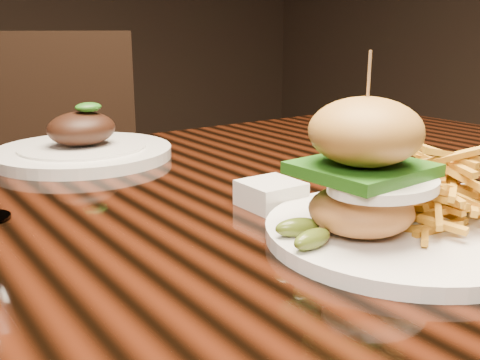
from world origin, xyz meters
TOP-DOWN VIEW (x-y plane):
  - dining_table at (0.00, 0.00)m, footprint 1.60×0.90m
  - burger_plate at (0.10, -0.23)m, footprint 0.28×0.28m
  - side_saucer at (0.25, -0.22)m, footprint 0.17×0.17m
  - ramekin at (0.06, -0.07)m, footprint 0.07×0.07m
  - far_dish at (-0.04, 0.31)m, footprint 0.29×0.29m
  - chair_far at (0.09, 0.89)m, footprint 0.56×0.56m

SIDE VIEW (x-z plane):
  - chair_far at x=0.09m, z-range 0.06..1.01m
  - dining_table at x=0.00m, z-range 0.30..1.05m
  - side_saucer at x=0.25m, z-range 0.74..0.77m
  - ramekin at x=0.06m, z-range 0.75..0.78m
  - far_dish at x=-0.04m, z-range 0.72..0.81m
  - burger_plate at x=0.10m, z-range 0.71..0.90m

